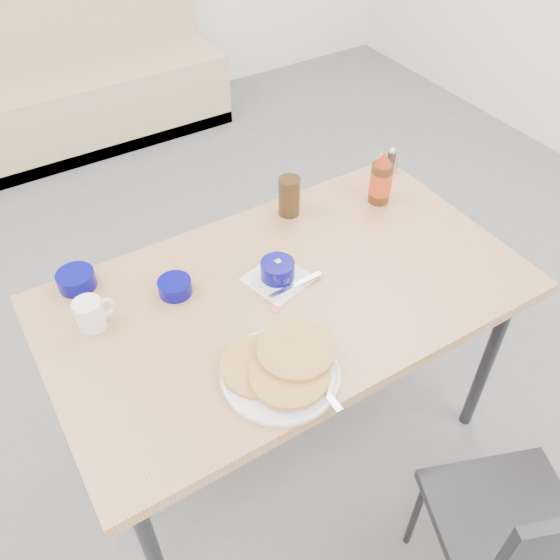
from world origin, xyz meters
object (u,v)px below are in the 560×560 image
booth_bench (64,87)px  grits_setting (278,273)px  creamer_bowl (76,280)px  coffee_mug (91,313)px  amber_tumbler (289,196)px  butter_bowl (175,287)px  dining_table (287,305)px  syrup_bottle (381,180)px  diner_chair (531,540)px  condiment_caddy (386,162)px  pancake_plate (281,369)px

booth_bench → grits_setting: size_ratio=8.75×
creamer_bowl → grits_setting: bearing=-29.1°
coffee_mug → creamer_bowl: bearing=86.7°
grits_setting → amber_tumbler: bearing=51.9°
butter_bowl → amber_tumbler: 0.51m
dining_table → syrup_bottle: (0.50, 0.21, 0.15)m
dining_table → butter_bowl: (-0.28, 0.16, 0.08)m
diner_chair → amber_tumbler: 1.20m
dining_table → condiment_caddy: 0.73m
pancake_plate → grits_setting: grits_setting is taller
butter_bowl → syrup_bottle: syrup_bottle is taller
coffee_mug → butter_bowl: coffee_mug is taller
booth_bench → grits_setting: (-0.00, -2.48, 0.44)m
dining_table → coffee_mug: (-0.53, 0.17, 0.11)m
booth_bench → grits_setting: bearing=-90.0°
booth_bench → dining_table: bearing=-90.0°
pancake_plate → syrup_bottle: size_ratio=1.68×
diner_chair → creamer_bowl: diner_chair is taller
syrup_bottle → creamer_bowl: bearing=172.7°
condiment_caddy → pancake_plate: bearing=-141.7°
amber_tumbler → condiment_caddy: bearing=3.6°
pancake_plate → butter_bowl: bearing=104.4°
syrup_bottle → pancake_plate: bearing=-146.0°
creamer_bowl → syrup_bottle: 1.03m
coffee_mug → syrup_bottle: size_ratio=0.59×
pancake_plate → coffee_mug: (-0.35, 0.41, 0.02)m
diner_chair → amber_tumbler: bearing=110.4°
grits_setting → booth_bench: bearing=90.0°
pancake_plate → creamer_bowl: size_ratio=2.95×
grits_setting → pancake_plate: bearing=-120.1°
pancake_plate → butter_bowl: pancake_plate is taller
condiment_caddy → amber_tumbler: bearing=-173.9°
booth_bench → syrup_bottle: booth_bench is taller
amber_tumbler → butter_bowl: bearing=-163.0°
amber_tumbler → condiment_caddy: size_ratio=1.27×
booth_bench → amber_tumbler: booth_bench is taller
coffee_mug → butter_bowl: 0.25m
dining_table → grits_setting: 0.11m
butter_bowl → condiment_caddy: bearing=10.8°
booth_bench → dining_table: (0.00, -2.53, 0.35)m
booth_bench → butter_bowl: booth_bench is taller
syrup_bottle → booth_bench: bearing=102.2°
syrup_bottle → dining_table: bearing=-157.4°
grits_setting → butter_bowl: (-0.28, 0.11, -0.01)m
booth_bench → syrup_bottle: bearing=-77.8°
diner_chair → amber_tumbler: amber_tumbler is taller
amber_tumbler → condiment_caddy: (0.44, 0.03, -0.03)m
diner_chair → syrup_bottle: syrup_bottle is taller
syrup_bottle → butter_bowl: bearing=-176.7°
dining_table → condiment_caddy: size_ratio=13.09×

